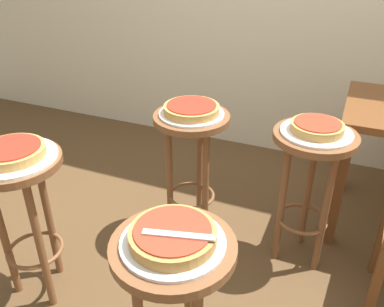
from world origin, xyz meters
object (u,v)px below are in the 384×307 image
(pizza_rear, at_px, (317,127))
(stool_leftside, at_px, (192,148))
(pizza_leftside, at_px, (192,109))
(stool_foreground, at_px, (174,289))
(serving_plate_middle, at_px, (13,157))
(serving_plate_foreground, at_px, (173,242))
(serving_plate_leftside, at_px, (192,114))
(serving_plate_rear, at_px, (316,132))
(pizza_middle, at_px, (11,151))
(stool_middle, at_px, (22,197))
(pizza_server_knife, at_px, (179,235))
(pizza_foreground, at_px, (173,235))
(stool_rear, at_px, (310,169))

(pizza_rear, bearing_deg, stool_leftside, -177.52)
(stool_leftside, xyz_separation_m, pizza_leftside, (0.00, -0.00, 0.23))
(stool_foreground, bearing_deg, serving_plate_middle, 165.46)
(serving_plate_foreground, height_order, serving_plate_leftside, same)
(stool_leftside, bearing_deg, serving_plate_rear, 2.48)
(pizza_middle, bearing_deg, serving_plate_rear, 32.62)
(serving_plate_foreground, relative_size, serving_plate_leftside, 0.97)
(stool_middle, height_order, serving_plate_rear, serving_plate_rear)
(serving_plate_leftside, relative_size, pizza_server_knife, 1.54)
(stool_foreground, xyz_separation_m, stool_leftside, (-0.32, 0.93, 0.00))
(serving_plate_middle, distance_m, stool_leftside, 0.90)
(serving_plate_middle, height_order, serving_plate_leftside, same)
(pizza_leftside, height_order, pizza_server_knife, pizza_server_knife)
(serving_plate_rear, bearing_deg, pizza_leftside, -177.52)
(serving_plate_middle, relative_size, serving_plate_leftside, 1.10)
(pizza_middle, bearing_deg, stool_leftside, 53.61)
(stool_middle, distance_m, stool_leftside, 0.88)
(serving_plate_rear, bearing_deg, serving_plate_middle, -147.38)
(serving_plate_middle, relative_size, serving_plate_rear, 1.10)
(serving_plate_leftside, distance_m, pizza_server_knife, 1.01)
(pizza_foreground, bearing_deg, stool_leftside, 109.27)
(pizza_server_knife, bearing_deg, pizza_rear, 59.80)
(serving_plate_middle, xyz_separation_m, pizza_rear, (1.15, 0.73, 0.03))
(pizza_foreground, height_order, stool_rear, pizza_foreground)
(serving_plate_middle, xyz_separation_m, stool_rear, (1.15, 0.73, -0.20))
(serving_plate_foreground, distance_m, serving_plate_middle, 0.87)
(pizza_leftside, height_order, pizza_rear, same)
(pizza_foreground, distance_m, pizza_rear, 1.00)
(serving_plate_rear, distance_m, pizza_server_knife, 1.01)
(serving_plate_leftside, bearing_deg, pizza_rear, 2.48)
(pizza_foreground, distance_m, serving_plate_middle, 0.87)
(serving_plate_middle, bearing_deg, serving_plate_rear, 32.62)
(serving_plate_rear, bearing_deg, pizza_foreground, -107.60)
(stool_middle, distance_m, serving_plate_rear, 1.38)
(serving_plate_foreground, relative_size, pizza_middle, 1.18)
(serving_plate_foreground, height_order, pizza_middle, pizza_middle)
(pizza_server_knife, bearing_deg, stool_middle, 150.15)
(stool_leftside, xyz_separation_m, pizza_rear, (0.63, 0.03, 0.23))
(stool_middle, distance_m, pizza_server_knife, 0.94)
(serving_plate_foreground, height_order, pizza_server_knife, pizza_server_knife)
(serving_plate_middle, height_order, serving_plate_rear, same)
(serving_plate_middle, bearing_deg, pizza_rear, 32.62)
(stool_foreground, height_order, stool_leftside, same)
(stool_leftside, height_order, pizza_server_knife, pizza_server_knife)
(pizza_middle, height_order, stool_rear, pizza_middle)
(pizza_middle, distance_m, pizza_rear, 1.36)
(serving_plate_foreground, bearing_deg, pizza_server_knife, -33.69)
(serving_plate_foreground, bearing_deg, stool_foreground, 0.00)
(stool_leftside, distance_m, pizza_leftside, 0.23)
(stool_middle, relative_size, pizza_leftside, 2.63)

